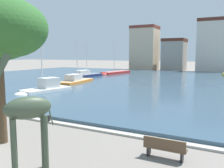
# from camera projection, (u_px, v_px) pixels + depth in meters

# --- Properties ---
(harbor_water) EXTENTS (79.79, 49.26, 0.32)m
(harbor_water) POSITION_uv_depth(u_px,v_px,m) (164.00, 82.00, 37.15)
(harbor_water) COLOR #334C60
(harbor_water) RESTS_ON ground
(quay_edge_coping) EXTENTS (79.79, 0.50, 0.12)m
(quay_edge_coping) POSITION_uv_depth(u_px,v_px,m) (59.00, 123.00, 15.25)
(quay_edge_coping) COLOR #ADA89E
(quay_edge_coping) RESTS_ON ground
(giraffe_statue) EXTENTS (1.75, 2.49, 4.72)m
(giraffe_statue) POSITION_uv_depth(u_px,v_px,m) (24.00, 111.00, 8.55)
(giraffe_statue) COLOR #3D4C38
(giraffe_statue) RESTS_ON ground
(sailboat_red) EXTENTS (3.58, 9.40, 7.47)m
(sailboat_red) POSITION_uv_depth(u_px,v_px,m) (114.00, 73.00, 50.75)
(sailboat_red) COLOR red
(sailboat_red) RESTS_ON ground
(sailboat_navy) EXTENTS (3.05, 9.05, 6.49)m
(sailboat_navy) POSITION_uv_depth(u_px,v_px,m) (87.00, 76.00, 44.02)
(sailboat_navy) COLOR navy
(sailboat_navy) RESTS_ON ground
(sailboat_white) EXTENTS (3.43, 6.81, 9.42)m
(sailboat_white) POSITION_uv_depth(u_px,v_px,m) (44.00, 89.00, 26.50)
(sailboat_white) COLOR white
(sailboat_white) RESTS_ON ground
(sailboat_orange) EXTENTS (2.93, 8.04, 6.49)m
(sailboat_orange) POSITION_uv_depth(u_px,v_px,m) (77.00, 81.00, 35.57)
(sailboat_orange) COLOR orange
(sailboat_orange) RESTS_ON ground
(mooring_bollard) EXTENTS (0.24, 0.24, 0.50)m
(mooring_bollard) POSITION_uv_depth(u_px,v_px,m) (48.00, 119.00, 15.43)
(mooring_bollard) COLOR #232326
(mooring_bollard) RESTS_ON ground
(park_bench) EXTENTS (1.80, 0.44, 0.92)m
(park_bench) POSITION_uv_depth(u_px,v_px,m) (165.00, 148.00, 10.09)
(park_bench) COLOR brown
(park_bench) RESTS_ON ground
(townhouse_corner_house) EXTENTS (7.15, 6.48, 12.42)m
(townhouse_corner_house) POSITION_uv_depth(u_px,v_px,m) (145.00, 48.00, 68.25)
(townhouse_corner_house) COLOR #C6B293
(townhouse_corner_house) RESTS_ON ground
(townhouse_end_terrace) EXTENTS (5.86, 6.70, 8.62)m
(townhouse_end_terrace) POSITION_uv_depth(u_px,v_px,m) (174.00, 55.00, 64.84)
(townhouse_end_terrace) COLOR gray
(townhouse_end_terrace) RESTS_ON ground
(townhouse_narrow_midrow) EXTENTS (7.20, 6.94, 13.04)m
(townhouse_narrow_midrow) POSITION_uv_depth(u_px,v_px,m) (213.00, 46.00, 58.90)
(townhouse_narrow_midrow) COLOR beige
(townhouse_narrow_midrow) RESTS_ON ground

